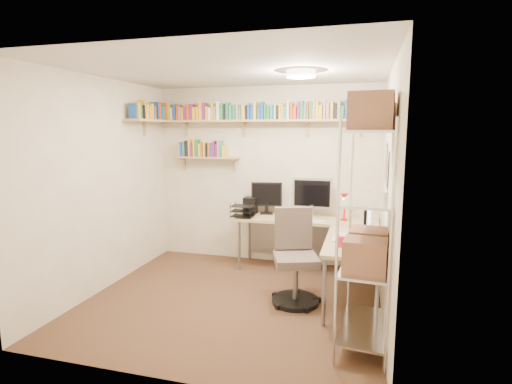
% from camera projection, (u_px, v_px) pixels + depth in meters
% --- Properties ---
extents(ground, '(3.20, 3.20, 0.00)m').
position_uv_depth(ground, '(232.00, 301.00, 4.47)').
color(ground, '#46331E').
rests_on(ground, ground).
extents(room_shell, '(3.24, 3.04, 2.52)m').
position_uv_depth(room_shell, '(232.00, 163.00, 4.24)').
color(room_shell, beige).
rests_on(room_shell, ground).
extents(wall_shelves, '(3.12, 1.09, 0.80)m').
position_uv_depth(wall_shelves, '(233.00, 120.00, 5.51)').
color(wall_shelves, tan).
rests_on(wall_shelves, ground).
extents(corner_desk, '(1.93, 1.88, 1.25)m').
position_uv_depth(corner_desk, '(308.00, 223.00, 5.11)').
color(corner_desk, tan).
rests_on(corner_desk, ground).
extents(office_chair, '(0.58, 0.59, 1.04)m').
position_uv_depth(office_chair, '(295.00, 263.00, 4.41)').
color(office_chair, black).
rests_on(office_chair, ground).
extents(wire_rack, '(0.49, 0.89, 2.18)m').
position_uv_depth(wire_rack, '(370.00, 193.00, 3.37)').
color(wire_rack, silver).
rests_on(wire_rack, ground).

